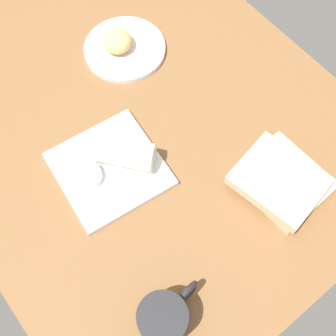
{
  "coord_description": "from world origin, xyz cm",
  "views": [
    {
      "loc": [
        49.43,
        -30.04,
        95.96
      ],
      "look_at": [
        15.67,
        -3.35,
        7.0
      ],
      "focal_mm": 49.33,
      "sensor_mm": 36.0,
      "label": 1
    }
  ],
  "objects_px": {
    "book_stack": "(281,181)",
    "round_plate": "(125,49)",
    "square_plate": "(110,169)",
    "coffee_mug": "(164,318)",
    "scone_pastry": "(117,41)",
    "sauce_cup": "(88,176)",
    "breakfast_wrap": "(124,153)"
  },
  "relations": [
    {
      "from": "square_plate",
      "to": "coffee_mug",
      "type": "distance_m",
      "value": 0.34
    },
    {
      "from": "round_plate",
      "to": "breakfast_wrap",
      "type": "distance_m",
      "value": 0.32
    },
    {
      "from": "square_plate",
      "to": "breakfast_wrap",
      "type": "xyz_separation_m",
      "value": [
        0.0,
        0.04,
        0.04
      ]
    },
    {
      "from": "round_plate",
      "to": "sauce_cup",
      "type": "distance_m",
      "value": 0.37
    },
    {
      "from": "book_stack",
      "to": "round_plate",
      "type": "bearing_deg",
      "value": -175.14
    },
    {
      "from": "scone_pastry",
      "to": "coffee_mug",
      "type": "height_order",
      "value": "coffee_mug"
    },
    {
      "from": "breakfast_wrap",
      "to": "coffee_mug",
      "type": "height_order",
      "value": "coffee_mug"
    },
    {
      "from": "book_stack",
      "to": "breakfast_wrap",
      "type": "bearing_deg",
      "value": -137.87
    },
    {
      "from": "sauce_cup",
      "to": "coffee_mug",
      "type": "height_order",
      "value": "coffee_mug"
    },
    {
      "from": "round_plate",
      "to": "book_stack",
      "type": "distance_m",
      "value": 0.51
    },
    {
      "from": "scone_pastry",
      "to": "square_plate",
      "type": "bearing_deg",
      "value": -39.0
    },
    {
      "from": "round_plate",
      "to": "square_plate",
      "type": "relative_size",
      "value": 0.93
    },
    {
      "from": "round_plate",
      "to": "square_plate",
      "type": "xyz_separation_m",
      "value": [
        0.25,
        -0.22,
        0.0
      ]
    },
    {
      "from": "breakfast_wrap",
      "to": "round_plate",
      "type": "bearing_deg",
      "value": -165.29
    },
    {
      "from": "round_plate",
      "to": "scone_pastry",
      "type": "xyz_separation_m",
      "value": [
        -0.01,
        -0.01,
        0.03
      ]
    },
    {
      "from": "sauce_cup",
      "to": "coffee_mug",
      "type": "distance_m",
      "value": 0.34
    },
    {
      "from": "sauce_cup",
      "to": "breakfast_wrap",
      "type": "relative_size",
      "value": 0.45
    },
    {
      "from": "book_stack",
      "to": "coffee_mug",
      "type": "height_order",
      "value": "coffee_mug"
    },
    {
      "from": "scone_pastry",
      "to": "coffee_mug",
      "type": "xyz_separation_m",
      "value": [
        0.58,
        -0.31,
        0.01
      ]
    },
    {
      "from": "breakfast_wrap",
      "to": "coffee_mug",
      "type": "xyz_separation_m",
      "value": [
        0.32,
        -0.14,
        -0.0
      ]
    },
    {
      "from": "coffee_mug",
      "to": "square_plate",
      "type": "bearing_deg",
      "value": 162.47
    },
    {
      "from": "book_stack",
      "to": "scone_pastry",
      "type": "bearing_deg",
      "value": -173.62
    },
    {
      "from": "sauce_cup",
      "to": "book_stack",
      "type": "xyz_separation_m",
      "value": [
        0.26,
        0.32,
        -0.0
      ]
    },
    {
      "from": "square_plate",
      "to": "breakfast_wrap",
      "type": "height_order",
      "value": "breakfast_wrap"
    },
    {
      "from": "scone_pastry",
      "to": "coffee_mug",
      "type": "relative_size",
      "value": 0.52
    },
    {
      "from": "round_plate",
      "to": "breakfast_wrap",
      "type": "relative_size",
      "value": 1.56
    },
    {
      "from": "book_stack",
      "to": "coffee_mug",
      "type": "distance_m",
      "value": 0.38
    },
    {
      "from": "square_plate",
      "to": "coffee_mug",
      "type": "bearing_deg",
      "value": -17.53
    },
    {
      "from": "square_plate",
      "to": "book_stack",
      "type": "bearing_deg",
      "value": 46.11
    },
    {
      "from": "sauce_cup",
      "to": "book_stack",
      "type": "distance_m",
      "value": 0.41
    },
    {
      "from": "breakfast_wrap",
      "to": "square_plate",
      "type": "bearing_deg",
      "value": -46.74
    },
    {
      "from": "sauce_cup",
      "to": "book_stack",
      "type": "relative_size",
      "value": 0.29
    }
  ]
}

